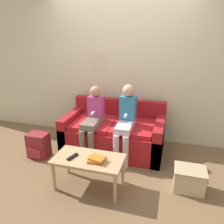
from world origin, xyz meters
name	(u,v)px	position (x,y,z in m)	size (l,w,h in m)	color
ground_plane	(104,165)	(0.00, 0.00, 0.00)	(10.00, 10.00, 0.00)	brown
wall_back	(123,67)	(0.00, 1.09, 1.30)	(8.00, 0.06, 2.60)	beige
couch	(114,133)	(0.00, 0.55, 0.28)	(1.62, 0.88, 0.78)	maroon
coffee_table	(89,162)	(-0.04, -0.50, 0.36)	(0.87, 0.45, 0.41)	tan
person_left	(93,117)	(-0.29, 0.35, 0.61)	(0.24, 0.59, 1.08)	#756656
person_right	(126,118)	(0.24, 0.36, 0.64)	(0.24, 0.59, 1.14)	silver
tv_remote	(73,157)	(-0.23, -0.54, 0.42)	(0.09, 0.17, 0.02)	black
book_stack	(97,159)	(0.08, -0.53, 0.44)	(0.23, 0.18, 0.06)	orange
storage_box	(189,179)	(1.18, -0.21, 0.15)	(0.38, 0.30, 0.30)	#CCB284
backpack	(39,145)	(-1.08, -0.04, 0.19)	(0.31, 0.26, 0.39)	maroon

